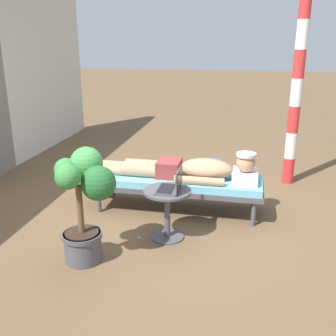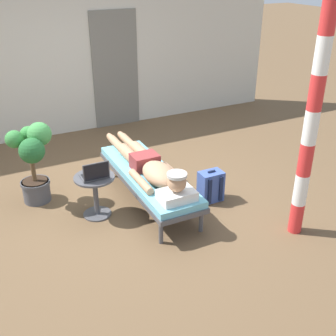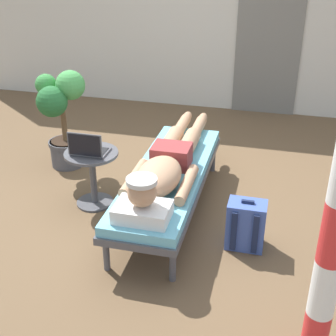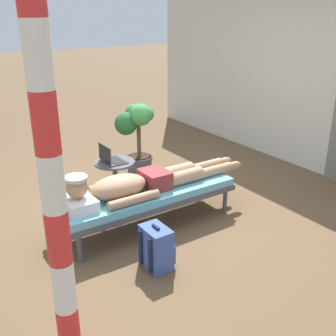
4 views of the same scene
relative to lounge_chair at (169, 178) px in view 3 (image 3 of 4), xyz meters
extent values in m
plane|color=brown|center=(-0.23, 0.17, -0.35)|extent=(40.00, 40.00, 0.00)
cube|color=beige|center=(0.00, 2.91, 1.00)|extent=(7.60, 0.20, 2.70)
cube|color=slate|center=(0.63, 2.80, 0.67)|extent=(0.84, 0.03, 2.04)
cylinder|color=#4C4C51|center=(-0.25, 0.89, -0.21)|extent=(0.05, 0.05, 0.28)
cylinder|color=#4C4C51|center=(0.25, 0.89, -0.21)|extent=(0.05, 0.05, 0.28)
cylinder|color=#4C4C51|center=(-0.25, -0.89, -0.21)|extent=(0.05, 0.05, 0.28)
cylinder|color=#4C4C51|center=(0.25, -0.89, -0.21)|extent=(0.05, 0.05, 0.28)
cube|color=#4C4C51|center=(0.00, 0.00, -0.04)|extent=(0.61, 1.98, 0.06)
cube|color=#6BB7CC|center=(0.00, 0.00, 0.03)|extent=(0.58, 1.94, 0.08)
cube|color=white|center=(0.00, -0.77, 0.13)|extent=(0.40, 0.28, 0.11)
sphere|color=tan|center=(0.00, -0.77, 0.29)|extent=(0.21, 0.21, 0.21)
cylinder|color=silver|center=(0.00, -0.77, 0.38)|extent=(0.22, 0.22, 0.03)
ellipsoid|color=tan|center=(0.00, -0.33, 0.19)|extent=(0.35, 0.60, 0.23)
cylinder|color=tan|center=(-0.22, -0.28, 0.12)|extent=(0.09, 0.55, 0.09)
cylinder|color=tan|center=(0.22, -0.28, 0.12)|extent=(0.09, 0.55, 0.09)
cube|color=maroon|center=(0.00, 0.10, 0.17)|extent=(0.33, 0.26, 0.19)
cylinder|color=tan|center=(-0.09, 0.44, 0.15)|extent=(0.15, 0.42, 0.15)
cylinder|color=tan|center=(-0.09, 0.87, 0.13)|extent=(0.11, 0.44, 0.11)
ellipsoid|color=tan|center=(-0.09, 1.16, 0.12)|extent=(0.09, 0.20, 0.10)
cylinder|color=tan|center=(0.09, 0.44, 0.15)|extent=(0.15, 0.42, 0.15)
cylinder|color=tan|center=(0.09, 0.87, 0.13)|extent=(0.11, 0.44, 0.11)
ellipsoid|color=tan|center=(0.09, 1.16, 0.12)|extent=(0.09, 0.20, 0.10)
cylinder|color=#4C4C51|center=(-0.70, -0.03, -0.34)|extent=(0.34, 0.34, 0.02)
cylinder|color=#4C4C51|center=(-0.70, -0.03, -0.09)|extent=(0.06, 0.06, 0.48)
cylinder|color=#4C4C51|center=(-0.70, -0.03, 0.17)|extent=(0.48, 0.48, 0.02)
cube|color=#4C4C51|center=(-0.70, -0.03, 0.19)|extent=(0.31, 0.22, 0.02)
cube|color=black|center=(-0.70, -0.02, 0.20)|extent=(0.27, 0.15, 0.00)
cube|color=#4C4C51|center=(-0.70, -0.14, 0.30)|extent=(0.31, 0.01, 0.21)
cube|color=black|center=(-0.70, -0.15, 0.30)|extent=(0.29, 0.00, 0.19)
cube|color=#3F59A5|center=(0.72, -0.34, -0.15)|extent=(0.30, 0.20, 0.40)
cube|color=#3F59A5|center=(0.72, -0.22, -0.22)|extent=(0.23, 0.04, 0.18)
cube|color=#192342|center=(0.63, -0.46, -0.15)|extent=(0.04, 0.02, 0.34)
cube|color=#192342|center=(0.80, -0.46, -0.15)|extent=(0.04, 0.02, 0.34)
cube|color=#192342|center=(0.72, -0.34, 0.07)|extent=(0.10, 0.02, 0.02)
cylinder|color=#4C4C51|center=(-1.28, 0.65, -0.21)|extent=(0.34, 0.34, 0.28)
cylinder|color=#4C4C51|center=(-1.28, 0.65, -0.09)|extent=(0.37, 0.37, 0.04)
cylinder|color=#332319|center=(-1.28, 0.65, -0.06)|extent=(0.31, 0.31, 0.01)
cylinder|color=brown|center=(-1.28, 0.65, 0.16)|extent=(0.06, 0.06, 0.46)
sphere|color=#429347|center=(-1.15, 0.61, 0.56)|extent=(0.29, 0.29, 0.29)
sphere|color=#38843D|center=(-1.26, 0.76, 0.52)|extent=(0.21, 0.21, 0.21)
sphere|color=#38843D|center=(-1.44, 0.66, 0.53)|extent=(0.22, 0.22, 0.22)
sphere|color=#23602D|center=(-1.29, 0.45, 0.43)|extent=(0.31, 0.31, 0.31)
cylinder|color=red|center=(1.22, -1.36, -0.16)|extent=(0.15, 0.15, 0.36)
cylinder|color=white|center=(1.22, -1.36, 0.20)|extent=(0.15, 0.15, 0.36)
cylinder|color=red|center=(1.22, -1.36, 0.56)|extent=(0.15, 0.15, 0.36)
camera|label=1|loc=(-4.27, -0.77, 1.64)|focal=42.27mm
camera|label=2|loc=(-1.87, -4.30, 2.46)|focal=45.04mm
camera|label=3|loc=(0.88, -3.49, 1.96)|focal=50.35mm
camera|label=4|loc=(3.39, -2.01, 1.87)|focal=43.56mm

